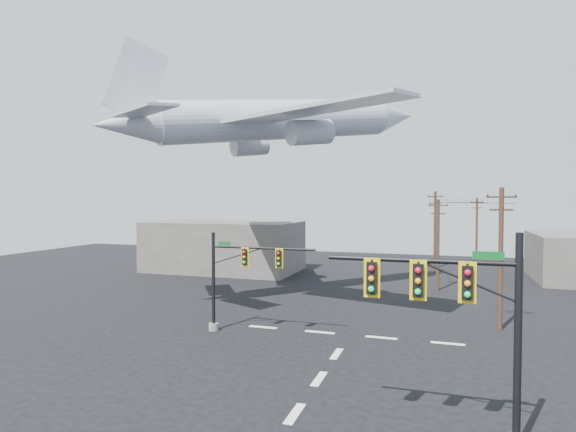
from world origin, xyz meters
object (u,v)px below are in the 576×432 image
(utility_pole_a, at_px, (501,256))
(airliner, at_px, (280,121))
(signal_mast_far, at_px, (235,278))
(utility_pole_c, at_px, (435,228))
(utility_pole_b, at_px, (438,243))
(signal_mast_near, at_px, (467,326))
(utility_pole_d, at_px, (477,228))

(utility_pole_a, xyz_separation_m, airliner, (-16.97, 4.00, 10.42))
(signal_mast_far, distance_m, utility_pole_c, 36.72)
(signal_mast_far, height_order, utility_pole_c, utility_pole_c)
(utility_pole_a, relative_size, utility_pole_b, 1.09)
(utility_pole_c, bearing_deg, airliner, -140.20)
(signal_mast_near, distance_m, utility_pole_a, 17.09)
(airliner, bearing_deg, utility_pole_d, 15.09)
(signal_mast_near, height_order, signal_mast_far, signal_mast_near)
(signal_mast_near, relative_size, utility_pole_a, 0.80)
(signal_mast_near, relative_size, signal_mast_far, 1.04)
(signal_mast_near, height_order, utility_pole_a, utility_pole_a)
(signal_mast_far, bearing_deg, utility_pole_b, 57.21)
(signal_mast_near, height_order, airliner, airliner)
(utility_pole_b, distance_m, airliner, 19.20)
(utility_pole_b, relative_size, airliner, 0.34)
(utility_pole_a, distance_m, utility_pole_d, 39.37)
(utility_pole_b, xyz_separation_m, utility_pole_c, (-0.56, 15.35, 0.53))
(utility_pole_a, relative_size, utility_pole_d, 1.07)
(utility_pole_a, relative_size, utility_pole_c, 0.98)
(utility_pole_c, height_order, airliner, airliner)
(signal_mast_far, distance_m, airliner, 15.50)
(airliner, bearing_deg, utility_pole_b, -12.04)
(utility_pole_c, bearing_deg, signal_mast_near, -111.43)
(signal_mast_near, relative_size, airliner, 0.29)
(utility_pole_d, xyz_separation_m, airliner, (-17.80, -35.37, 10.72))
(utility_pole_b, bearing_deg, utility_pole_c, 95.56)
(utility_pole_c, relative_size, airliner, 0.37)
(utility_pole_a, height_order, airliner, airliner)
(utility_pole_b, relative_size, utility_pole_c, 0.90)
(utility_pole_b, relative_size, utility_pole_d, 0.98)
(utility_pole_c, bearing_deg, signal_mast_far, -132.77)
(utility_pole_c, bearing_deg, utility_pole_a, -104.49)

